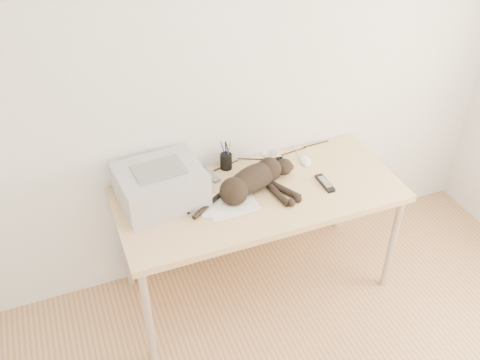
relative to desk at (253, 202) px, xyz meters
name	(u,v)px	position (x,y,z in m)	size (l,w,h in m)	color
wall_back	(236,74)	(0.00, 0.27, 0.69)	(3.50, 3.50, 0.00)	white
desk	(253,202)	(0.00, 0.00, 0.00)	(1.60, 0.70, 0.74)	#DABB80
printer	(160,185)	(-0.52, 0.05, 0.23)	(0.47, 0.41, 0.21)	#A6A6AB
papers	(228,204)	(-0.20, -0.13, 0.14)	(0.32, 0.24, 0.01)	white
cat	(251,182)	(-0.05, -0.06, 0.20)	(0.70, 0.36, 0.16)	black
mug	(270,159)	(0.16, 0.13, 0.18)	(0.10, 0.10, 0.09)	silver
pen_cup	(226,161)	(-0.09, 0.20, 0.18)	(0.07, 0.07, 0.18)	black
remote_grey	(210,175)	(-0.21, 0.16, 0.14)	(0.04, 0.16, 0.02)	slate
remote_black	(325,183)	(0.37, -0.15, 0.14)	(0.05, 0.17, 0.02)	black
mouse	(305,159)	(0.38, 0.09, 0.15)	(0.07, 0.12, 0.04)	white
cable_tangle	(239,162)	(0.00, 0.22, 0.14)	(1.36, 0.07, 0.01)	black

